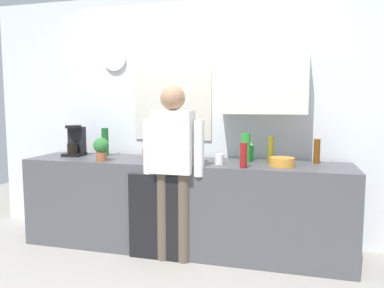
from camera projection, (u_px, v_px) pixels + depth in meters
The scene contains 16 objects.
ground_plane at pixel (174, 260), 3.42m from camera, with size 8.00×8.00×0.00m, color #9E998E.
kitchen_counter at pixel (183, 205), 3.66m from camera, with size 3.19×0.64×0.88m, color #4C4C51.
dishwasher_panel at pixel (157, 218), 3.38m from camera, with size 0.56×0.02×0.79m, color black.
back_wall_assembly at pixel (201, 112), 3.92m from camera, with size 4.79×0.42×2.60m.
coffee_maker at pixel (75, 142), 3.98m from camera, with size 0.20×0.20×0.33m.
bottle_green_wine at pixel (105, 142), 3.98m from camera, with size 0.07×0.07×0.30m, color #195923.
bottle_amber_beer at pixel (317, 151), 3.46m from camera, with size 0.06×0.06×0.23m, color brown.
bottle_clear_soda at pixel (246, 148), 3.53m from camera, with size 0.09×0.09×0.28m, color #2D8C33.
bottle_olive_oil at pixel (270, 149), 3.51m from camera, with size 0.06×0.06×0.25m, color olive.
bottle_red_vinegar at pixel (244, 155), 3.21m from camera, with size 0.06×0.06×0.22m, color maroon.
cup_white_mug at pixel (219, 159), 3.40m from camera, with size 0.08×0.08×0.10m, color white.
cup_terracotta_mug at pixel (146, 153), 3.83m from camera, with size 0.08×0.08×0.09m, color #B26647.
mixing_bowl at pixel (282, 162), 3.30m from camera, with size 0.22×0.22×0.08m, color orange.
potted_plant at pixel (101, 148), 3.59m from camera, with size 0.15×0.15×0.23m.
dish_soap at pixel (251, 152), 3.65m from camera, with size 0.06×0.06×0.18m.
person_at_sink at pixel (173, 159), 3.31m from camera, with size 0.57×0.22×1.60m.
Camera 1 is at (1.02, -3.12, 1.43)m, focal length 34.52 mm.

